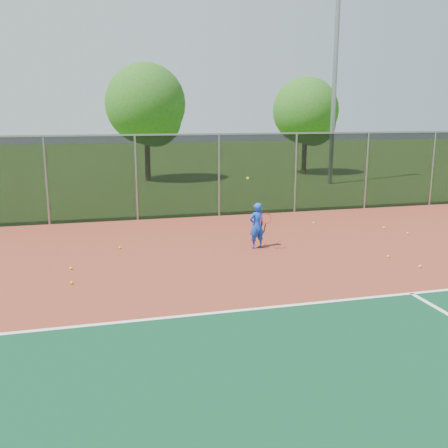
# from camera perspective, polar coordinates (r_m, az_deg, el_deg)

# --- Properties ---
(ground) EXTENTS (120.00, 120.00, 0.00)m
(ground) POSITION_cam_1_polar(r_m,az_deg,el_deg) (8.06, 20.95, -16.13)
(ground) COLOR #36601B
(ground) RESTS_ON ground
(court_apron) EXTENTS (30.00, 20.00, 0.02)m
(court_apron) POSITION_cam_1_polar(r_m,az_deg,el_deg) (9.57, 14.02, -10.88)
(court_apron) COLOR brown
(court_apron) RESTS_ON ground
(fence_back) EXTENTS (30.00, 0.06, 3.03)m
(fence_back) POSITION_cam_1_polar(r_m,az_deg,el_deg) (18.33, -0.58, 5.70)
(fence_back) COLOR black
(fence_back) RESTS_ON court_apron
(tennis_player) EXTENTS (0.59, 0.62, 2.02)m
(tennis_player) POSITION_cam_1_polar(r_m,az_deg,el_deg) (14.01, 3.77, -0.17)
(tennis_player) COLOR blue
(tennis_player) RESTS_ON court_apron
(practice_ball_1) EXTENTS (0.07, 0.07, 0.07)m
(practice_ball_1) POSITION_cam_1_polar(r_m,az_deg,el_deg) (14.35, -11.83, -2.66)
(practice_ball_1) COLOR #CBDB19
(practice_ball_1) RESTS_ON court_apron
(practice_ball_2) EXTENTS (0.07, 0.07, 0.07)m
(practice_ball_2) POSITION_cam_1_polar(r_m,az_deg,el_deg) (11.71, -17.03, -6.44)
(practice_ball_2) COLOR #CBDB19
(practice_ball_2) RESTS_ON court_apron
(practice_ball_3) EXTENTS (0.07, 0.07, 0.07)m
(practice_ball_3) POSITION_cam_1_polar(r_m,az_deg,el_deg) (17.31, 17.82, -0.40)
(practice_ball_3) COLOR #CBDB19
(practice_ball_3) RESTS_ON court_apron
(practice_ball_4) EXTENTS (0.07, 0.07, 0.07)m
(practice_ball_4) POSITION_cam_1_polar(r_m,az_deg,el_deg) (13.28, 21.49, -4.52)
(practice_ball_4) COLOR #CBDB19
(practice_ball_4) RESTS_ON court_apron
(practice_ball_5) EXTENTS (0.07, 0.07, 0.07)m
(practice_ball_5) POSITION_cam_1_polar(r_m,az_deg,el_deg) (12.77, -17.10, -4.86)
(practice_ball_5) COLOR #CBDB19
(practice_ball_5) RESTS_ON court_apron
(practice_ball_6) EXTENTS (0.07, 0.07, 0.07)m
(practice_ball_6) POSITION_cam_1_polar(r_m,az_deg,el_deg) (16.74, 20.23, -1.00)
(practice_ball_6) COLOR #CBDB19
(practice_ball_6) RESTS_ON court_apron
(practice_ball_7) EXTENTS (0.07, 0.07, 0.07)m
(practice_ball_7) POSITION_cam_1_polar(r_m,az_deg,el_deg) (17.45, 10.22, 0.12)
(practice_ball_7) COLOR #CBDB19
(practice_ball_7) RESTS_ON court_apron
(practice_ball_8) EXTENTS (0.07, 0.07, 0.07)m
(practice_ball_8) POSITION_cam_1_polar(r_m,az_deg,el_deg) (13.91, 18.26, -3.53)
(practice_ball_8) COLOR #CBDB19
(practice_ball_8) RESTS_ON court_apron
(floodlight_n) EXTENTS (0.90, 0.40, 12.21)m
(floodlight_n) POSITION_cam_1_polar(r_m,az_deg,el_deg) (27.67, 12.68, 18.77)
(floodlight_n) COLOR gray
(floodlight_n) RESTS_ON ground
(tree_back_left) EXTENTS (4.39, 4.39, 6.45)m
(tree_back_left) POSITION_cam_1_polar(r_m,az_deg,el_deg) (28.29, -8.71, 13.02)
(tree_back_left) COLOR #342212
(tree_back_left) RESTS_ON ground
(tree_back_mid) EXTENTS (4.03, 4.03, 5.92)m
(tree_back_mid) POSITION_cam_1_polar(r_m,az_deg,el_deg) (31.69, 9.53, 12.33)
(tree_back_mid) COLOR #342212
(tree_back_mid) RESTS_ON ground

